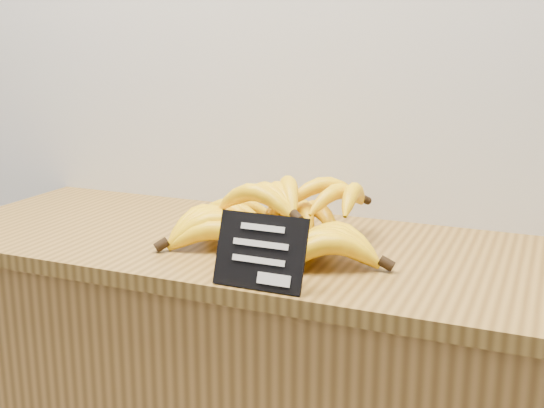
% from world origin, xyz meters
% --- Properties ---
extents(counter_top, '(1.47, 0.54, 0.03)m').
position_xyz_m(counter_top, '(0.14, 2.75, 0.92)').
color(counter_top, olive).
rests_on(counter_top, counter).
extents(chalkboard_sign, '(0.15, 0.05, 0.12)m').
position_xyz_m(chalkboard_sign, '(0.20, 2.51, 0.99)').
color(chalkboard_sign, black).
rests_on(chalkboard_sign, counter_top).
extents(banana_pile, '(0.48, 0.38, 0.12)m').
position_xyz_m(banana_pile, '(0.13, 2.74, 0.98)').
color(banana_pile, yellow).
rests_on(banana_pile, counter_top).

